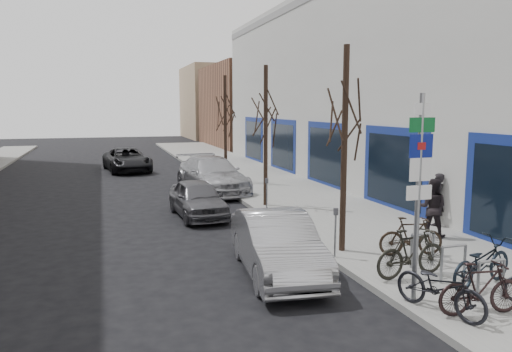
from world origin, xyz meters
TOP-DOWN VIEW (x-y plane):
  - ground at (0.00, 0.00)m, footprint 120.00×120.00m
  - sidewalk_east at (4.50, 10.00)m, footprint 5.00×70.00m
  - commercial_building at (17.00, 16.00)m, footprint 20.00×32.00m
  - brick_building_far at (13.00, 40.00)m, footprint 12.00×14.00m
  - tan_building_far at (13.50, 55.00)m, footprint 13.00×12.00m
  - highway_sign_pole at (2.40, -0.01)m, footprint 0.55×0.10m
  - bike_rack at (3.80, 0.60)m, footprint 0.66×2.26m
  - tree_near at (2.60, 3.50)m, footprint 1.80×1.80m
  - tree_mid at (2.60, 10.00)m, footprint 1.80×1.80m
  - tree_far at (2.60, 16.50)m, footprint 1.80×1.80m
  - meter_front at (2.15, 3.00)m, footprint 0.10×0.08m
  - meter_mid at (2.15, 8.50)m, footprint 0.10×0.08m
  - meter_back at (2.15, 14.00)m, footprint 0.10×0.08m
  - bike_near_left at (2.45, -0.73)m, footprint 1.16×1.97m
  - bike_near_right at (3.11, -1.02)m, footprint 1.74×0.72m
  - bike_mid_curb at (4.20, 0.21)m, footprint 2.06×1.14m
  - bike_mid_inner at (3.10, 1.14)m, footprint 1.92×0.74m
  - bike_far_inner at (4.07, 2.55)m, footprint 1.77×0.85m
  - parked_car_front at (0.44, 2.61)m, footprint 1.98×4.56m
  - parked_car_mid at (-0.19, 9.34)m, footprint 1.79×4.00m
  - parked_car_back at (1.40, 14.28)m, footprint 2.87×5.86m
  - lane_car at (-1.97, 23.35)m, footprint 3.00×5.42m
  - pedestrian_near at (6.80, 5.17)m, footprint 0.74×0.68m
  - pedestrian_far at (5.79, 4.06)m, footprint 0.76×0.75m

SIDE VIEW (x-z plane):
  - ground at x=0.00m, z-range 0.00..0.00m
  - sidewalk_east at x=4.50m, z-range 0.00..0.15m
  - bike_rack at x=3.80m, z-range 0.24..1.07m
  - bike_near_right at x=3.11m, z-range 0.15..1.18m
  - bike_far_inner at x=4.07m, z-range 0.15..1.18m
  - parked_car_mid at x=-0.19m, z-range 0.00..1.33m
  - lane_car at x=-1.97m, z-range 0.00..1.44m
  - bike_mid_inner at x=3.10m, z-range 0.15..1.29m
  - bike_near_left at x=2.45m, z-range 0.15..1.30m
  - parked_car_front at x=0.44m, z-range 0.00..1.46m
  - bike_mid_curb at x=4.20m, z-range 0.15..1.35m
  - parked_car_back at x=1.40m, z-range 0.00..1.64m
  - meter_front at x=2.15m, z-range 0.28..1.55m
  - meter_mid at x=2.15m, z-range 0.28..1.55m
  - meter_back at x=2.15m, z-range 0.28..1.55m
  - pedestrian_near at x=6.80m, z-range 0.15..1.84m
  - pedestrian_far at x=5.79m, z-range 0.15..1.89m
  - highway_sign_pole at x=2.40m, z-range 0.36..4.56m
  - brick_building_far at x=13.00m, z-range 0.00..8.00m
  - tree_near at x=2.60m, z-range 1.35..6.85m
  - tree_mid at x=2.60m, z-range 1.35..6.85m
  - tree_far at x=2.60m, z-range 1.35..6.85m
  - tan_building_far at x=13.50m, z-range 0.00..9.00m
  - commercial_building at x=17.00m, z-range 0.00..10.00m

